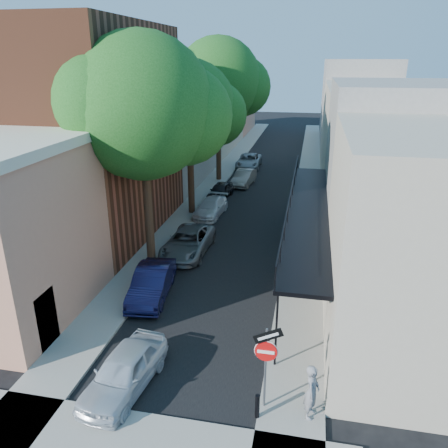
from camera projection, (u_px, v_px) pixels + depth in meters
The scene contains 20 objects.
ground at pixel (156, 417), 13.16m from camera, with size 160.00×160.00×0.00m, color black.
road_surface at pixel (265, 174), 40.64m from camera, with size 6.00×64.00×0.01m, color black.
sidewalk_left at pixel (223, 171), 41.36m from camera, with size 2.00×64.00×0.12m, color gray.
sidewalk_right at pixel (309, 176), 39.88m from camera, with size 2.00×64.00×0.12m, color gray.
sidewalk_cross at pixel (144, 442), 12.23m from camera, with size 12.00×2.00×0.12m, color gray.
buildings_left at pixel (163, 119), 39.46m from camera, with size 10.10×59.10×12.00m.
buildings_right at pixel (372, 130), 36.94m from camera, with size 9.80×55.00×10.00m.
sign_post at pixel (266, 354), 12.75m from camera, with size 0.89×0.17×2.99m.
bollard at pixel (257, 406), 12.88m from camera, with size 0.14×0.14×0.80m, color black.
oak_near at pixel (153, 110), 20.37m from camera, with size 7.48×6.80×11.42m.
oak_mid at pixel (196, 109), 27.97m from camera, with size 6.60×6.00×10.20m.
oak_far at pixel (224, 82), 35.81m from camera, with size 7.70×7.00×11.90m.
parked_car_a at pixel (124, 371), 14.11m from camera, with size 1.59×3.94×1.34m, color silver.
parked_car_b at pixel (152, 283), 19.57m from camera, with size 1.45×4.17×1.37m, color #121137.
parked_car_c at pixel (188, 242), 23.97m from camera, with size 2.19×4.76×1.32m, color slate.
parked_car_d at pixel (211, 208), 29.79m from camera, with size 1.62×3.98×1.16m, color silver.
parked_car_e at pixel (220, 191), 33.50m from camera, with size 1.40×3.47×1.18m, color black.
parked_car_f at pixel (244, 178), 37.00m from camera, with size 1.36×3.89×1.28m, color gray.
parked_car_g at pixel (249, 161), 42.84m from camera, with size 2.19×4.74×1.32m, color gray.
pedestrian at pixel (312, 392), 12.77m from camera, with size 0.65×0.42×1.77m, color gray.
Camera 1 is at (4.03, -9.61, 10.15)m, focal length 35.00 mm.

